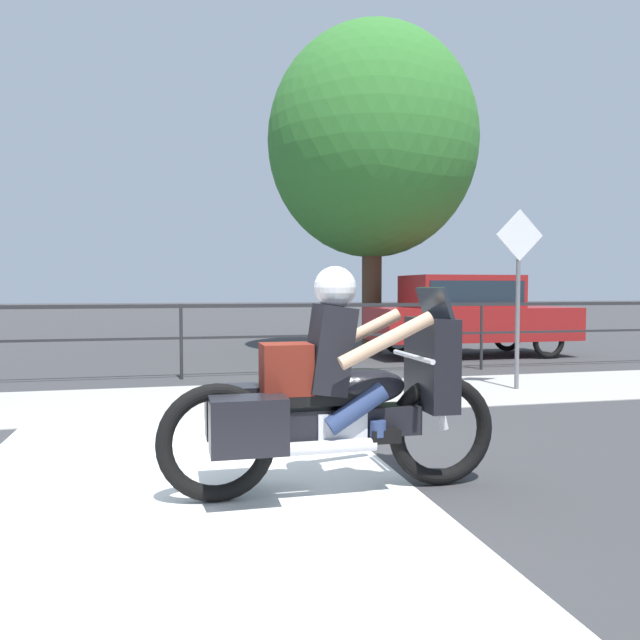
# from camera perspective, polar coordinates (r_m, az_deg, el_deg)

# --- Properties ---
(ground_plane) EXTENTS (120.00, 120.00, 0.00)m
(ground_plane) POSITION_cam_1_polar(r_m,az_deg,el_deg) (4.72, -11.63, -14.51)
(ground_plane) COLOR #38383A
(sidewalk_band) EXTENTS (44.00, 2.40, 0.01)m
(sidewalk_band) POSITION_cam_1_polar(r_m,az_deg,el_deg) (8.03, -12.35, -7.25)
(sidewalk_band) COLOR #A8A59E
(sidewalk_band) RESTS_ON ground
(crosswalk_band) EXTENTS (3.18, 6.00, 0.01)m
(crosswalk_band) POSITION_cam_1_polar(r_m,az_deg,el_deg) (4.53, -12.30, -15.23)
(crosswalk_band) COLOR silver
(crosswalk_band) RESTS_ON ground
(fence_railing) EXTENTS (36.00, 0.05, 1.17)m
(fence_railing) POSITION_cam_1_polar(r_m,az_deg,el_deg) (9.87, -12.60, -0.02)
(fence_railing) COLOR #232326
(fence_railing) RESTS_ON ground
(motorcycle) EXTENTS (2.38, 0.76, 1.56)m
(motorcycle) POSITION_cam_1_polar(r_m,az_deg,el_deg) (4.29, 1.22, -6.86)
(motorcycle) COLOR black
(motorcycle) RESTS_ON ground
(parked_car) EXTENTS (4.20, 1.73, 1.68)m
(parked_car) POSITION_cam_1_polar(r_m,az_deg,el_deg) (13.30, 13.28, 0.84)
(parked_car) COLOR maroon
(parked_car) RESTS_ON ground
(street_sign) EXTENTS (0.71, 0.06, 2.50)m
(street_sign) POSITION_cam_1_polar(r_m,az_deg,el_deg) (9.07, 17.69, 3.74)
(street_sign) COLOR slate
(street_sign) RESTS_ON ground
(tree_behind_sign) EXTENTS (4.58, 4.58, 7.15)m
(tree_behind_sign) POSITION_cam_1_polar(r_m,az_deg,el_deg) (14.25, 4.81, 15.85)
(tree_behind_sign) COLOR #473323
(tree_behind_sign) RESTS_ON ground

